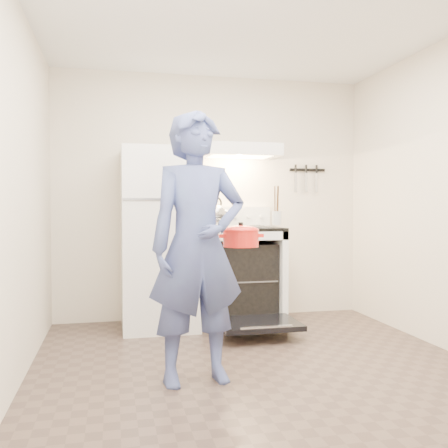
{
  "coord_description": "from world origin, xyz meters",
  "views": [
    {
      "loc": [
        -1.01,
        -3.29,
        1.15
      ],
      "look_at": [
        -0.05,
        1.0,
        1.0
      ],
      "focal_mm": 40.0,
      "sensor_mm": 36.0,
      "label": 1
    }
  ],
  "objects": [
    {
      "name": "knife_strip",
      "position": [
        1.05,
        1.79,
        1.55
      ],
      "size": [
        0.4,
        0.02,
        0.03
      ],
      "primitive_type": "cube",
      "color": "black",
      "rests_on": "back_wall"
    },
    {
      "name": "backsplash",
      "position": [
        0.23,
        1.76,
        1.05
      ],
      "size": [
        0.76,
        0.07,
        0.2
      ],
      "primitive_type": "cube",
      "color": "white",
      "rests_on": "cooktop"
    },
    {
      "name": "cooktop",
      "position": [
        0.23,
        1.48,
        0.94
      ],
      "size": [
        0.76,
        0.65,
        0.03
      ],
      "primitive_type": "cube",
      "color": "black",
      "rests_on": "stove_body"
    },
    {
      "name": "stove_body",
      "position": [
        0.23,
        1.48,
        0.46
      ],
      "size": [
        0.76,
        0.65,
        0.92
      ],
      "primitive_type": "cube",
      "color": "white",
      "rests_on": "floor"
    },
    {
      "name": "dutch_oven",
      "position": [
        -0.12,
        0.14,
        0.93
      ],
      "size": [
        0.33,
        0.26,
        0.22
      ],
      "primitive_type": null,
      "color": "red",
      "rests_on": "person"
    },
    {
      "name": "oven_rack",
      "position": [
        0.23,
        1.48,
        0.44
      ],
      "size": [
        0.6,
        0.52,
        0.01
      ],
      "primitive_type": "cube",
      "color": "slate",
      "rests_on": "stove_body"
    },
    {
      "name": "floor",
      "position": [
        0.0,
        0.0,
        0.0
      ],
      "size": [
        3.6,
        3.6,
        0.0
      ],
      "primitive_type": "plane",
      "color": "#4D3C34",
      "rests_on": "ground"
    },
    {
      "name": "refrigerator",
      "position": [
        -0.58,
        1.45,
        0.85
      ],
      "size": [
        0.7,
        0.7,
        1.7
      ],
      "primitive_type": "cube",
      "color": "white",
      "rests_on": "floor"
    },
    {
      "name": "utensil_jar",
      "position": [
        0.51,
        1.22,
        1.05
      ],
      "size": [
        0.11,
        0.11,
        0.13
      ],
      "primitive_type": "cylinder",
      "rotation": [
        0.0,
        0.0,
        -0.21
      ],
      "color": "silver",
      "rests_on": "cooktop"
    },
    {
      "name": "range_hood",
      "position": [
        0.23,
        1.55,
        1.71
      ],
      "size": [
        0.76,
        0.5,
        0.12
      ],
      "primitive_type": "cube",
      "color": "white",
      "rests_on": "back_wall"
    },
    {
      "name": "back_wall",
      "position": [
        0.0,
        1.8,
        1.25
      ],
      "size": [
        3.2,
        0.02,
        2.5
      ],
      "primitive_type": "cube",
      "color": "beige",
      "rests_on": "ground"
    },
    {
      "name": "pizza_stone",
      "position": [
        0.22,
        1.53,
        0.45
      ],
      "size": [
        0.35,
        0.35,
        0.02
      ],
      "primitive_type": "cylinder",
      "color": "#8C714E",
      "rests_on": "oven_rack"
    },
    {
      "name": "tea_kettle",
      "position": [
        -0.01,
        1.56,
        1.1
      ],
      "size": [
        0.25,
        0.21,
        0.3
      ],
      "primitive_type": null,
      "color": "#B8B8BD",
      "rests_on": "cooktop"
    },
    {
      "name": "person",
      "position": [
        -0.47,
        -0.09,
        0.89
      ],
      "size": [
        0.7,
        0.51,
        1.78
      ],
      "primitive_type": "imported",
      "rotation": [
        0.0,
        0.0,
        0.14
      ],
      "color": "#3B3F79",
      "rests_on": "floor"
    },
    {
      "name": "oven_door",
      "position": [
        0.23,
        0.88,
        0.12
      ],
      "size": [
        0.7,
        0.54,
        0.04
      ],
      "primitive_type": "cube",
      "color": "black",
      "rests_on": "floor"
    }
  ]
}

